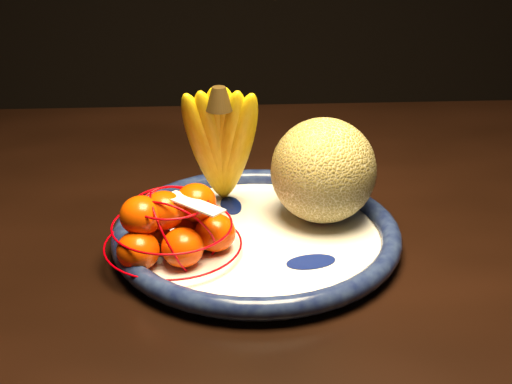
{
  "coord_description": "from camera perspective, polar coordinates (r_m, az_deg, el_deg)",
  "views": [
    {
      "loc": [
        -0.1,
        -0.98,
        1.24
      ],
      "look_at": [
        -0.06,
        -0.18,
        0.86
      ],
      "focal_mm": 50.0,
      "sensor_mm": 36.0,
      "label": 1
    }
  ],
  "objects": [
    {
      "name": "mandarin_bag",
      "position": [
        0.86,
        -6.69,
        -2.79
      ],
      "size": [
        0.2,
        0.2,
        0.11
      ],
      "rotation": [
        0.0,
        0.0,
        0.27
      ],
      "color": "#FF3D00",
      "rests_on": "fruit_bowl"
    },
    {
      "name": "banana_bunch",
      "position": [
        0.93,
        -2.78,
        4.12
      ],
      "size": [
        0.13,
        0.12,
        0.2
      ],
      "rotation": [
        0.0,
        0.0,
        -0.05
      ],
      "color": "yellow",
      "rests_on": "fruit_bowl"
    },
    {
      "name": "cantaloupe",
      "position": [
        0.92,
        5.41,
        1.72
      ],
      "size": [
        0.14,
        0.14,
        0.14
      ],
      "primitive_type": "sphere",
      "color": "olive",
      "rests_on": "fruit_bowl"
    },
    {
      "name": "dining_table",
      "position": [
        1.04,
        3.78,
        -5.63
      ],
      "size": [
        1.59,
        0.95,
        0.79
      ],
      "rotation": [
        0.0,
        0.0,
        -0.0
      ],
      "color": "black",
      "rests_on": "ground"
    },
    {
      "name": "fruit_bowl",
      "position": [
        0.9,
        0.03,
        -3.46
      ],
      "size": [
        0.36,
        0.36,
        0.03
      ],
      "rotation": [
        0.0,
        0.0,
        -0.4
      ],
      "color": "white",
      "rests_on": "dining_table"
    },
    {
      "name": "price_tag",
      "position": [
        0.82,
        -4.99,
        -0.92
      ],
      "size": [
        0.07,
        0.06,
        0.01
      ],
      "primitive_type": "cube",
      "rotation": [
        -0.14,
        0.1,
        -0.59
      ],
      "color": "white",
      "rests_on": "mandarin_bag"
    }
  ]
}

